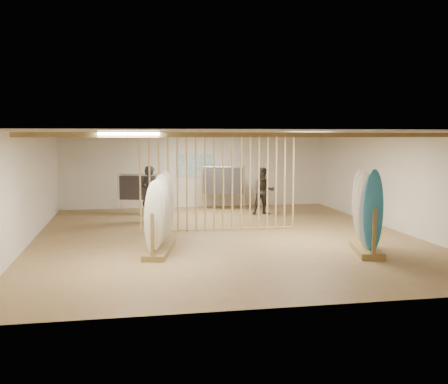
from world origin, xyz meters
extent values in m
plane|color=#9B784B|center=(0.00, 0.00, 0.00)|extent=(12.00, 12.00, 0.00)
plane|color=gray|center=(0.00, 0.00, 2.80)|extent=(12.00, 12.00, 0.00)
plane|color=silver|center=(0.00, 6.00, 1.40)|extent=(12.00, 0.00, 12.00)
plane|color=silver|center=(0.00, -6.00, 1.40)|extent=(12.00, 0.00, 12.00)
plane|color=silver|center=(-5.00, 0.00, 1.40)|extent=(0.00, 12.00, 12.00)
plane|color=silver|center=(5.00, 0.00, 1.40)|extent=(0.00, 12.00, 12.00)
cube|color=olive|center=(0.00, 0.00, 2.72)|extent=(9.50, 6.12, 0.10)
cube|color=white|center=(0.00, 0.00, 2.74)|extent=(1.20, 0.35, 0.06)
cylinder|color=tan|center=(-2.20, 0.80, 1.40)|extent=(0.05, 0.05, 2.78)
cylinder|color=tan|center=(-1.94, 0.80, 1.40)|extent=(0.05, 0.05, 2.78)
cylinder|color=tan|center=(-1.68, 0.80, 1.40)|extent=(0.05, 0.05, 2.78)
cylinder|color=tan|center=(-1.42, 0.80, 1.40)|extent=(0.05, 0.05, 2.78)
cylinder|color=tan|center=(-1.16, 0.80, 1.40)|extent=(0.05, 0.05, 2.78)
cylinder|color=tan|center=(-0.91, 0.80, 1.40)|extent=(0.05, 0.05, 2.78)
cylinder|color=tan|center=(-0.65, 0.80, 1.40)|extent=(0.05, 0.05, 2.78)
cylinder|color=tan|center=(-0.39, 0.80, 1.40)|extent=(0.05, 0.05, 2.78)
cylinder|color=tan|center=(-0.13, 0.80, 1.40)|extent=(0.05, 0.05, 2.78)
cylinder|color=tan|center=(0.13, 0.80, 1.40)|extent=(0.05, 0.05, 2.78)
cylinder|color=tan|center=(0.39, 0.80, 1.40)|extent=(0.05, 0.05, 2.78)
cylinder|color=tan|center=(0.65, 0.80, 1.40)|extent=(0.05, 0.05, 2.78)
cylinder|color=tan|center=(0.91, 0.80, 1.40)|extent=(0.05, 0.05, 2.78)
cylinder|color=tan|center=(1.16, 0.80, 1.40)|extent=(0.05, 0.05, 2.78)
cylinder|color=tan|center=(1.42, 0.80, 1.40)|extent=(0.05, 0.05, 2.78)
cylinder|color=tan|center=(1.68, 0.80, 1.40)|extent=(0.05, 0.05, 2.78)
cylinder|color=tan|center=(1.94, 0.80, 1.40)|extent=(0.05, 0.05, 2.78)
cylinder|color=tan|center=(2.20, 0.80, 1.40)|extent=(0.05, 0.05, 2.78)
cube|color=#398BC7|center=(0.00, 5.98, 1.60)|extent=(1.40, 0.03, 0.90)
cube|color=olive|center=(-1.82, -1.59, 0.07)|extent=(0.95, 2.25, 0.13)
cylinder|color=black|center=(-1.82, -1.59, 0.88)|extent=(0.48, 2.09, 0.01)
ellipsoid|color=silver|center=(-2.01, -2.46, 0.95)|extent=(0.43, 0.14, 1.64)
ellipsoid|color=silver|center=(-1.93, -2.11, 0.95)|extent=(0.43, 0.14, 1.64)
ellipsoid|color=silver|center=(-1.86, -1.76, 0.95)|extent=(0.43, 0.14, 1.64)
ellipsoid|color=white|center=(-1.78, -1.41, 0.95)|extent=(0.43, 0.14, 1.64)
ellipsoid|color=white|center=(-1.70, -1.06, 0.95)|extent=(0.43, 0.14, 1.64)
ellipsoid|color=white|center=(-1.62, -0.71, 0.95)|extent=(0.43, 0.14, 1.64)
cube|color=olive|center=(2.88, -2.58, 0.07)|extent=(0.90, 1.71, 0.14)
cylinder|color=black|center=(2.88, -2.58, 0.95)|extent=(0.39, 1.53, 0.01)
ellipsoid|color=#2D8CD1|center=(2.73, -3.18, 1.02)|extent=(0.45, 0.17, 1.75)
ellipsoid|color=silver|center=(2.83, -2.78, 1.02)|extent=(0.45, 0.17, 1.75)
ellipsoid|color=white|center=(2.93, -2.39, 1.02)|extent=(0.45, 0.17, 1.75)
ellipsoid|color=silver|center=(3.02, -1.99, 1.02)|extent=(0.45, 0.17, 1.75)
cylinder|color=silver|center=(-2.17, 4.38, 1.39)|extent=(1.29, 0.41, 0.03)
cube|color=black|center=(-2.17, 4.38, 0.93)|extent=(1.29, 0.68, 0.81)
cylinder|color=silver|center=(-2.17, 4.38, 0.72)|extent=(0.03, 0.03, 1.44)
cylinder|color=silver|center=(0.92, 5.01, 1.57)|extent=(1.48, 0.43, 0.03)
cube|color=black|center=(0.92, 5.01, 1.06)|extent=(1.46, 0.73, 0.92)
cylinder|color=silver|center=(0.92, 5.01, 0.81)|extent=(0.03, 0.03, 1.63)
imported|color=#24242B|center=(-1.84, 2.82, 1.01)|extent=(0.88, 0.85, 2.01)
imported|color=#302B25|center=(2.04, 3.58, 0.92)|extent=(0.91, 0.73, 1.84)
camera|label=1|loc=(-2.56, -13.71, 2.70)|focal=42.00mm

